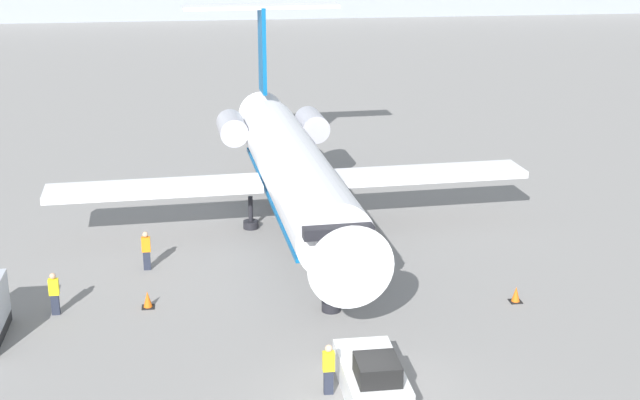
% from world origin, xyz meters
% --- Properties ---
extents(airplane_main, '(24.52, 26.30, 10.29)m').
position_xyz_m(airplane_main, '(-0.62, 17.41, 3.39)').
color(airplane_main, white).
rests_on(airplane_main, ground).
extents(pushback_tug, '(2.00, 4.28, 1.71)m').
position_xyz_m(pushback_tug, '(0.19, 0.87, 0.63)').
color(pushback_tug, silver).
rests_on(pushback_tug, ground).
extents(worker_near_tug, '(0.40, 0.26, 1.83)m').
position_xyz_m(worker_near_tug, '(-1.27, 1.05, 0.97)').
color(worker_near_tug, '#232838').
rests_on(worker_near_tug, ground).
extents(worker_by_wing, '(0.40, 0.26, 1.84)m').
position_xyz_m(worker_by_wing, '(-7.84, 13.15, 0.97)').
color(worker_by_wing, '#232838').
rests_on(worker_by_wing, ground).
extents(worker_on_apron, '(0.40, 0.25, 1.81)m').
position_xyz_m(worker_on_apron, '(-11.32, 8.81, 0.96)').
color(worker_on_apron, '#232838').
rests_on(worker_on_apron, ground).
extents(traffic_cone_left, '(0.51, 0.51, 0.72)m').
position_xyz_m(traffic_cone_left, '(-7.64, 8.96, 0.34)').
color(traffic_cone_left, black).
rests_on(traffic_cone_left, ground).
extents(traffic_cone_right, '(0.51, 0.51, 0.68)m').
position_xyz_m(traffic_cone_right, '(7.64, 7.36, 0.32)').
color(traffic_cone_right, black).
rests_on(traffic_cone_right, ground).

